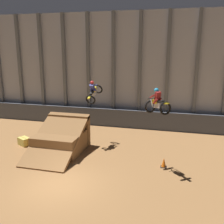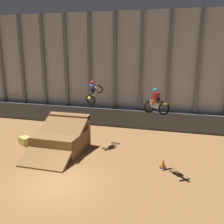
{
  "view_description": "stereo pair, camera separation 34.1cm",
  "coord_description": "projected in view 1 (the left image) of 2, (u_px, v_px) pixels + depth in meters",
  "views": [
    {
      "loc": [
        5.75,
        -11.21,
        6.96
      ],
      "look_at": [
        1.36,
        5.66,
        2.66
      ],
      "focal_mm": 42.0,
      "sensor_mm": 36.0,
      "label": 1
    },
    {
      "loc": [
        6.08,
        -11.12,
        6.96
      ],
      "look_at": [
        1.36,
        5.66,
        2.66
      ],
      "focal_mm": 42.0,
      "sensor_mm": 36.0,
      "label": 2
    }
  ],
  "objects": [
    {
      "name": "ground_plane",
      "position": [
        59.0,
        185.0,
        13.6
      ],
      "size": [
        60.0,
        60.0,
        0.0
      ],
      "primitive_type": "plane",
      "color": "olive"
    },
    {
      "name": "rider_bike_left_air",
      "position": [
        94.0,
        92.0,
        18.48
      ],
      "size": [
        0.89,
        1.89,
        1.67
      ],
      "rotation": [
        0.4,
        0.0,
        -0.1
      ],
      "color": "black"
    },
    {
      "name": "arena_back_wall",
      "position": [
        114.0,
        70.0,
        23.25
      ],
      "size": [
        32.0,
        0.4,
        9.97
      ],
      "color": "#A3A8B2",
      "rests_on": "ground_plane"
    },
    {
      "name": "traffic_cone_arena_edge",
      "position": [
        164.0,
        163.0,
        15.6
      ],
      "size": [
        0.36,
        0.36,
        0.58
      ],
      "color": "black",
      "rests_on": "ground_plane"
    },
    {
      "name": "dirt_ramp",
      "position": [
        62.0,
        139.0,
        18.03
      ],
      "size": [
        3.07,
        4.74,
        2.42
      ],
      "color": "brown",
      "rests_on": "ground_plane"
    },
    {
      "name": "lower_barrier",
      "position": [
        112.0,
        118.0,
        23.52
      ],
      "size": [
        31.36,
        0.2,
        1.61
      ],
      "color": "#474C56",
      "rests_on": "ground_plane"
    },
    {
      "name": "hay_bale_trackside",
      "position": [
        24.0,
        141.0,
        19.15
      ],
      "size": [
        1.08,
        0.95,
        0.57
      ],
      "rotation": [
        0.0,
        0.0,
        2.66
      ],
      "color": "#CCB751",
      "rests_on": "ground_plane"
    },
    {
      "name": "traffic_cone_near_ramp",
      "position": [
        84.0,
        137.0,
        19.97
      ],
      "size": [
        0.36,
        0.36,
        0.58
      ],
      "color": "black",
      "rests_on": "ground_plane"
    },
    {
      "name": "rider_bike_right_air",
      "position": [
        157.0,
        103.0,
        14.39
      ],
      "size": [
        1.6,
        1.68,
        1.54
      ],
      "rotation": [
        -0.14,
        0.0,
        0.72
      ],
      "color": "black"
    }
  ]
}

